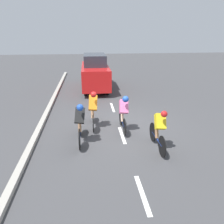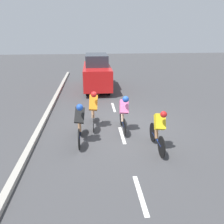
# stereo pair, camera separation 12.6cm
# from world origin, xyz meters

# --- Properties ---
(ground_plane) EXTENTS (60.00, 60.00, 0.00)m
(ground_plane) POSITION_xyz_m (0.00, 0.00, 0.00)
(ground_plane) COLOR #424244
(lane_stripe_near) EXTENTS (0.12, 1.40, 0.01)m
(lane_stripe_near) POSITION_xyz_m (0.00, 3.95, 0.00)
(lane_stripe_near) COLOR white
(lane_stripe_near) RESTS_ON ground
(lane_stripe_mid) EXTENTS (0.12, 1.40, 0.01)m
(lane_stripe_mid) POSITION_xyz_m (0.00, 0.75, 0.00)
(lane_stripe_mid) COLOR white
(lane_stripe_mid) RESTS_ON ground
(lane_stripe_far) EXTENTS (0.12, 1.40, 0.01)m
(lane_stripe_far) POSITION_xyz_m (0.00, -2.45, 0.00)
(lane_stripe_far) COLOR white
(lane_stripe_far) RESTS_ON ground
(curb) EXTENTS (0.20, 25.97, 0.14)m
(curb) POSITION_xyz_m (3.20, 0.75, 0.07)
(curb) COLOR #A8A399
(curb) RESTS_ON ground
(cyclist_orange) EXTENTS (0.37, 1.67, 1.57)m
(cyclist_orange) POSITION_xyz_m (1.05, -0.09, 0.83)
(cyclist_orange) COLOR black
(cyclist_orange) RESTS_ON ground
(cyclist_black) EXTENTS (0.39, 1.74, 1.51)m
(cyclist_black) POSITION_xyz_m (1.53, 1.17, 0.78)
(cyclist_black) COLOR black
(cyclist_black) RESTS_ON ground
(cyclist_pink) EXTENTS (0.37, 1.63, 1.49)m
(cyclist_pink) POSITION_xyz_m (-0.10, 0.36, 0.79)
(cyclist_pink) COLOR black
(cyclist_pink) RESTS_ON ground
(cyclist_yellow) EXTENTS (0.37, 1.72, 1.44)m
(cyclist_yellow) POSITION_xyz_m (-1.02, 1.89, 0.74)
(cyclist_yellow) COLOR black
(cyclist_yellow) RESTS_ON ground
(support_car) EXTENTS (1.70, 4.48, 2.27)m
(support_car) POSITION_xyz_m (0.71, -6.27, 1.13)
(support_car) COLOR black
(support_car) RESTS_ON ground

